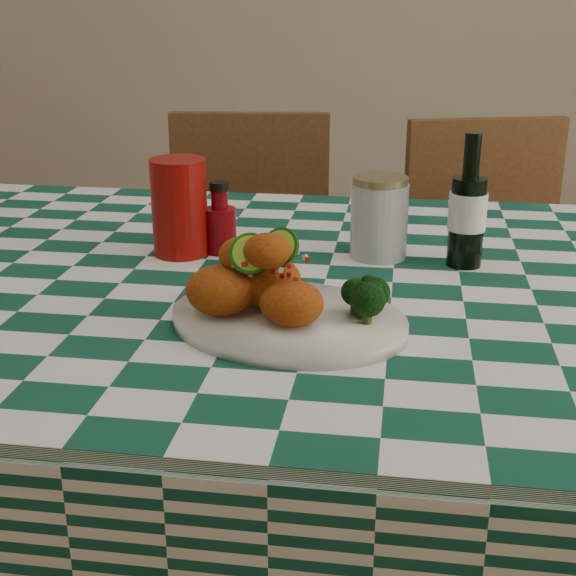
% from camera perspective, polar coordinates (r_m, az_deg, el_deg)
% --- Properties ---
extents(dining_table, '(1.66, 1.06, 0.79)m').
position_cam_1_polar(dining_table, '(1.42, 2.43, -14.41)').
color(dining_table, '#114637').
rests_on(dining_table, ground).
extents(plate, '(0.37, 0.32, 0.02)m').
position_cam_1_polar(plate, '(1.06, -0.00, -2.33)').
color(plate, silver).
rests_on(plate, dining_table).
extents(fried_chicken_pile, '(0.17, 0.13, 0.11)m').
position_cam_1_polar(fried_chicken_pile, '(1.04, -1.34, 0.99)').
color(fried_chicken_pile, '#AC4410').
rests_on(fried_chicken_pile, plate).
extents(broccoli_side, '(0.07, 0.07, 0.05)m').
position_cam_1_polar(broccoli_side, '(1.05, 5.29, -0.57)').
color(broccoli_side, black).
rests_on(broccoli_side, plate).
extents(red_tumbler, '(0.11, 0.11, 0.16)m').
position_cam_1_polar(red_tumbler, '(1.34, -7.73, 5.71)').
color(red_tumbler, maroon).
rests_on(red_tumbler, dining_table).
extents(ketchup_bottle, '(0.07, 0.07, 0.12)m').
position_cam_1_polar(ketchup_bottle, '(1.35, -4.85, 5.02)').
color(ketchup_bottle, '#6F050B').
rests_on(ketchup_bottle, dining_table).
extents(mason_jar, '(0.09, 0.09, 0.14)m').
position_cam_1_polar(mason_jar, '(1.33, 6.50, 5.02)').
color(mason_jar, '#B2BCBA').
rests_on(mason_jar, dining_table).
extents(beer_bottle, '(0.07, 0.07, 0.21)m').
position_cam_1_polar(beer_bottle, '(1.30, 12.71, 6.07)').
color(beer_bottle, black).
rests_on(beer_bottle, dining_table).
extents(wooden_chair_left, '(0.46, 0.48, 0.91)m').
position_cam_1_polar(wooden_chair_left, '(2.04, -2.96, -1.13)').
color(wooden_chair_left, '#472814').
rests_on(wooden_chair_left, ground).
extents(wooden_chair_right, '(0.51, 0.52, 0.90)m').
position_cam_1_polar(wooden_chair_right, '(2.07, 14.82, -1.63)').
color(wooden_chair_right, '#472814').
rests_on(wooden_chair_right, ground).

